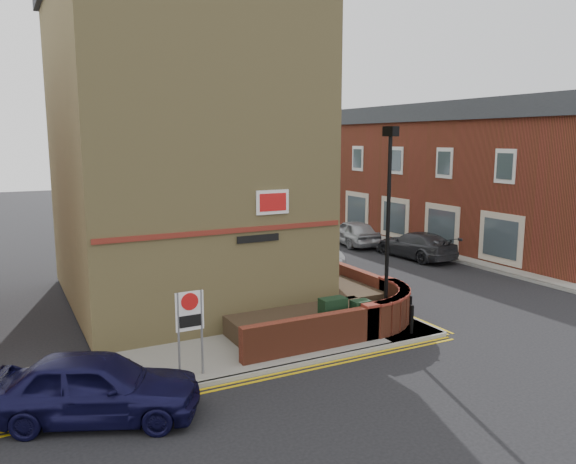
{
  "coord_description": "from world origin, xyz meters",
  "views": [
    {
      "loc": [
        -9.02,
        -12.54,
        6.04
      ],
      "look_at": [
        -0.42,
        4.0,
        2.95
      ],
      "focal_mm": 35.0,
      "sensor_mm": 36.0,
      "label": 1
    }
  ],
  "objects_px": {
    "zone_sign": "(190,318)",
    "navy_hatchback": "(95,387)",
    "utility_cabinet_large": "(333,317)",
    "silver_car_near": "(314,251)",
    "lamppost": "(388,228)"
  },
  "relations": [
    {
      "from": "navy_hatchback",
      "to": "silver_car_near",
      "type": "distance_m",
      "value": 15.89
    },
    {
      "from": "utility_cabinet_large",
      "to": "silver_car_near",
      "type": "bearing_deg",
      "value": 63.24
    },
    {
      "from": "zone_sign",
      "to": "silver_car_near",
      "type": "height_order",
      "value": "zone_sign"
    },
    {
      "from": "lamppost",
      "to": "zone_sign",
      "type": "distance_m",
      "value": 6.85
    },
    {
      "from": "navy_hatchback",
      "to": "silver_car_near",
      "type": "height_order",
      "value": "navy_hatchback"
    },
    {
      "from": "utility_cabinet_large",
      "to": "navy_hatchback",
      "type": "height_order",
      "value": "navy_hatchback"
    },
    {
      "from": "utility_cabinet_large",
      "to": "zone_sign",
      "type": "xyz_separation_m",
      "value": [
        -4.7,
        -0.8,
        0.92
      ]
    },
    {
      "from": "zone_sign",
      "to": "silver_car_near",
      "type": "xyz_separation_m",
      "value": [
        9.23,
        9.78,
        -0.9
      ]
    },
    {
      "from": "silver_car_near",
      "to": "zone_sign",
      "type": "bearing_deg",
      "value": -122.0
    },
    {
      "from": "utility_cabinet_large",
      "to": "silver_car_near",
      "type": "relative_size",
      "value": 0.27
    },
    {
      "from": "zone_sign",
      "to": "utility_cabinet_large",
      "type": "bearing_deg",
      "value": 9.69
    },
    {
      "from": "zone_sign",
      "to": "navy_hatchback",
      "type": "relative_size",
      "value": 0.49
    },
    {
      "from": "navy_hatchback",
      "to": "utility_cabinet_large",
      "type": "bearing_deg",
      "value": -51.75
    },
    {
      "from": "lamppost",
      "to": "navy_hatchback",
      "type": "xyz_separation_m",
      "value": [
        -9.06,
        -1.7,
        -2.58
      ]
    },
    {
      "from": "lamppost",
      "to": "silver_car_near",
      "type": "height_order",
      "value": "lamppost"
    }
  ]
}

